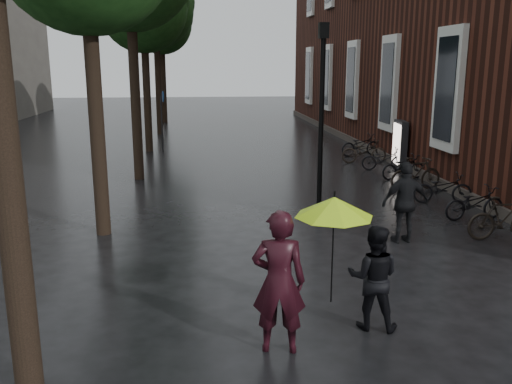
{
  "coord_description": "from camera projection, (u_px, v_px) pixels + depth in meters",
  "views": [
    {
      "loc": [
        -1.97,
        -4.95,
        3.71
      ],
      "look_at": [
        -0.83,
        5.45,
        1.24
      ],
      "focal_mm": 38.0,
      "sensor_mm": 36.0,
      "label": 1
    }
  ],
  "objects": [
    {
      "name": "brick_building",
      "position": [
        471.0,
        13.0,
        24.41
      ],
      "size": [
        10.2,
        33.2,
        12.0
      ],
      "color": "#38160F",
      "rests_on": "ground"
    },
    {
      "name": "person_burgundy",
      "position": [
        279.0,
        282.0,
        7.0
      ],
      "size": [
        0.76,
        0.56,
        1.93
      ],
      "primitive_type": "imported",
      "rotation": [
        0.0,
        0.0,
        2.99
      ],
      "color": "black",
      "rests_on": "ground"
    },
    {
      "name": "person_black",
      "position": [
        373.0,
        277.0,
        7.68
      ],
      "size": [
        0.89,
        0.79,
        1.53
      ],
      "primitive_type": "imported",
      "rotation": [
        0.0,
        0.0,
        2.81
      ],
      "color": "black",
      "rests_on": "ground"
    },
    {
      "name": "lime_umbrella",
      "position": [
        334.0,
        207.0,
        7.12
      ],
      "size": [
        1.06,
        1.06,
        1.56
      ],
      "rotation": [
        0.0,
        0.0,
        0.4
      ],
      "color": "black",
      "rests_on": "ground"
    },
    {
      "name": "pedestrian_walking",
      "position": [
        405.0,
        202.0,
        11.42
      ],
      "size": [
        1.05,
        0.51,
        1.74
      ],
      "primitive_type": "imported",
      "rotation": [
        0.0,
        0.0,
        3.23
      ],
      "color": "black",
      "rests_on": "ground"
    },
    {
      "name": "parked_bicycles",
      "position": [
        404.0,
        168.0,
        17.4
      ],
      "size": [
        2.16,
        11.86,
        1.02
      ],
      "color": "black",
      "rests_on": "ground"
    },
    {
      "name": "ad_lightbox",
      "position": [
        400.0,
        145.0,
        19.54
      ],
      "size": [
        0.27,
        1.16,
        1.75
      ],
      "rotation": [
        0.0,
        0.0,
        -0.12
      ],
      "color": "black",
      "rests_on": "ground"
    },
    {
      "name": "lamp_post",
      "position": [
        322.0,
        97.0,
        14.14
      ],
      "size": [
        0.24,
        0.24,
        4.75
      ],
      "rotation": [
        0.0,
        0.0,
        0.43
      ],
      "color": "black",
      "rests_on": "ground"
    },
    {
      "name": "cycle_sign",
      "position": [
        162.0,
        112.0,
        23.43
      ],
      "size": [
        0.14,
        0.47,
        2.6
      ],
      "rotation": [
        0.0,
        0.0,
        0.2
      ],
      "color": "#262628",
      "rests_on": "ground"
    }
  ]
}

